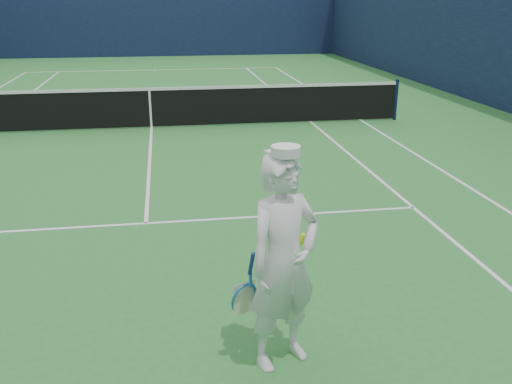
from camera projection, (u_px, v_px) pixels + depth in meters
ground at (152, 128)px, 14.26m from camera, size 80.00×80.00×0.00m
court_markings at (152, 128)px, 14.26m from camera, size 11.03×23.83×0.01m
windscreen_fence at (147, 46)px, 13.61m from camera, size 20.12×36.12×4.00m
tennis_net at (150, 106)px, 14.08m from camera, size 12.88×0.09×1.07m
tennis_player at (284, 262)px, 4.88m from camera, size 0.91×0.72×2.01m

